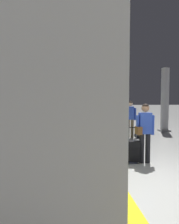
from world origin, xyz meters
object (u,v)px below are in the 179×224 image
object	(u,v)px
traveller_foreground	(145,129)
platform_pillar	(165,101)
duffel_bag_near	(139,135)
rolling_suitcase_foreground	(133,151)
high_speed_train	(52,90)
passenger_near	(130,116)

from	to	relation	value
traveller_foreground	platform_pillar	size ratio (longest dim) A/B	0.48
duffel_bag_near	platform_pillar	world-z (taller)	platform_pillar
rolling_suitcase_foreground	platform_pillar	xyz separation A→B (m)	(3.64, 5.54, 1.37)
high_speed_train	duffel_bag_near	world-z (taller)	high_speed_train
duffel_bag_near	high_speed_train	bearing A→B (deg)	131.41
rolling_suitcase_foreground	high_speed_train	bearing A→B (deg)	108.90
passenger_near	platform_pillar	xyz separation A→B (m)	(2.51, 1.63, 0.70)
traveller_foreground	duffel_bag_near	bearing A→B (deg)	72.90
duffel_bag_near	traveller_foreground	bearing A→B (deg)	-107.10
rolling_suitcase_foreground	platform_pillar	bearing A→B (deg)	56.67
traveller_foreground	duffel_bag_near	world-z (taller)	traveller_foreground
rolling_suitcase_foreground	passenger_near	world-z (taller)	passenger_near
high_speed_train	platform_pillar	size ratio (longest dim) A/B	7.69
high_speed_train	passenger_near	xyz separation A→B (m)	(4.06, -4.67, -1.48)
traveller_foreground	duffel_bag_near	xyz separation A→B (m)	(1.11, 3.61, -0.84)
high_speed_train	duffel_bag_near	xyz separation A→B (m)	(4.38, -4.97, -2.35)
traveller_foreground	high_speed_train	bearing A→B (deg)	110.87
traveller_foreground	platform_pillar	distance (m)	6.49
rolling_suitcase_foreground	traveller_foreground	bearing A→B (deg)	-0.23
rolling_suitcase_foreground	duffel_bag_near	distance (m)	3.89
passenger_near	duffel_bag_near	world-z (taller)	passenger_near
duffel_bag_near	platform_pillar	distance (m)	3.32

